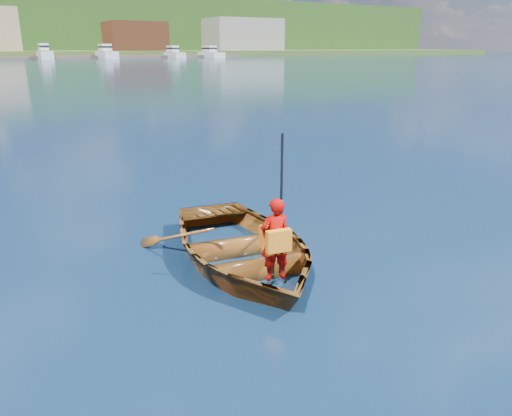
# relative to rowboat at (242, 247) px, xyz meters

# --- Properties ---
(ground) EXTENTS (600.00, 600.00, 0.00)m
(ground) POSITION_rel_rowboat_xyz_m (0.53, -0.18, -0.25)
(ground) COLOR #0C223E
(ground) RESTS_ON ground
(rowboat) EXTENTS (3.20, 4.15, 0.79)m
(rowboat) POSITION_rel_rowboat_xyz_m (0.00, 0.00, 0.00)
(rowboat) COLOR brown
(rowboat) RESTS_ON ground
(child_paddler) EXTENTS (0.45, 0.37, 1.97)m
(child_paddler) POSITION_rel_rowboat_xyz_m (0.04, -0.91, 0.44)
(child_paddler) COLOR #B90905
(child_paddler) RESTS_ON ground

